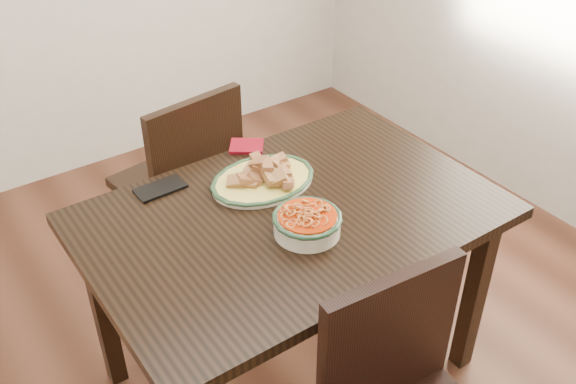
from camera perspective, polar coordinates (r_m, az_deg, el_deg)
floor at (r=2.55m, az=-2.94°, el=-15.09°), size 3.50×3.50×0.00m
dining_table at (r=2.07m, az=0.32°, el=-3.69°), size 1.28×0.85×0.75m
chair_far at (r=2.65m, az=-9.15°, el=1.27°), size 0.47×0.47×0.89m
fish_plate at (r=2.12m, az=-2.27°, el=1.81°), size 0.36×0.28×0.11m
noodle_bowl at (r=1.90m, az=1.72°, el=-2.58°), size 0.21×0.21×0.08m
smartphone at (r=2.15m, az=-11.29°, el=0.32°), size 0.16×0.09×0.01m
napkin at (r=2.33m, az=-3.71°, el=4.09°), size 0.15×0.15×0.01m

